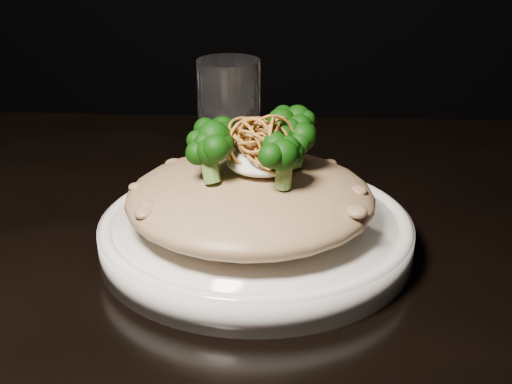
% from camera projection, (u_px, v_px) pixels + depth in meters
% --- Properties ---
extents(table, '(1.10, 0.80, 0.75)m').
position_uv_depth(table, '(261.00, 335.00, 0.65)').
color(table, black).
rests_on(table, ground).
extents(plate, '(0.27, 0.27, 0.03)m').
position_uv_depth(plate, '(256.00, 235.00, 0.62)').
color(plate, white).
rests_on(plate, table).
extents(risotto, '(0.21, 0.21, 0.05)m').
position_uv_depth(risotto, '(250.00, 198.00, 0.60)').
color(risotto, brown).
rests_on(risotto, plate).
extents(broccoli, '(0.12, 0.12, 0.05)m').
position_uv_depth(broccoli, '(255.00, 144.00, 0.59)').
color(broccoli, black).
rests_on(broccoli, risotto).
extents(cheese, '(0.06, 0.06, 0.02)m').
position_uv_depth(cheese, '(262.00, 161.00, 0.59)').
color(cheese, white).
rests_on(cheese, risotto).
extents(shallots, '(0.05, 0.05, 0.03)m').
position_uv_depth(shallots, '(261.00, 136.00, 0.58)').
color(shallots, brown).
rests_on(shallots, cheese).
extents(drinking_glass, '(0.09, 0.09, 0.12)m').
position_uv_depth(drinking_glass, '(229.00, 115.00, 0.79)').
color(drinking_glass, silver).
rests_on(drinking_glass, table).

